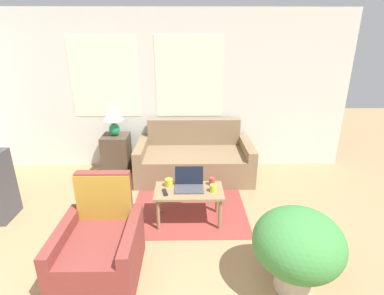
% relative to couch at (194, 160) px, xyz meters
% --- Properties ---
extents(wall_back, '(6.53, 0.06, 2.60)m').
position_rel_couch_xyz_m(wall_back, '(-0.69, 0.48, 1.04)').
color(wall_back, silver).
rests_on(wall_back, ground_plane).
extents(rug, '(1.50, 2.04, 0.01)m').
position_rel_couch_xyz_m(rug, '(-0.09, -0.69, -0.26)').
color(rug, brown).
rests_on(rug, ground_plane).
extents(couch, '(1.84, 0.93, 0.87)m').
position_rel_couch_xyz_m(couch, '(0.00, 0.00, 0.00)').
color(couch, '#846B4C').
rests_on(couch, ground_plane).
extents(armchair, '(0.73, 0.83, 0.94)m').
position_rel_couch_xyz_m(armchair, '(-0.94, -2.17, 0.01)').
color(armchair, brown).
rests_on(armchair, ground_plane).
extents(side_table, '(0.43, 0.43, 0.65)m').
position_rel_couch_xyz_m(side_table, '(-1.30, 0.16, 0.06)').
color(side_table, '#4C3D2D').
rests_on(side_table, ground_plane).
extents(table_lamp, '(0.32, 0.32, 0.50)m').
position_rel_couch_xyz_m(table_lamp, '(-1.30, 0.16, 0.71)').
color(table_lamp, '#1E8451').
rests_on(table_lamp, side_table).
extents(coffee_table, '(0.83, 0.46, 0.43)m').
position_rel_couch_xyz_m(coffee_table, '(-0.09, -1.31, 0.11)').
color(coffee_table, '#8E704C').
rests_on(coffee_table, ground_plane).
extents(laptop, '(0.35, 0.29, 0.24)m').
position_rel_couch_xyz_m(laptop, '(-0.09, -1.25, 0.22)').
color(laptop, '#47474C').
rests_on(laptop, coffee_table).
extents(cup_navy, '(0.10, 0.10, 0.10)m').
position_rel_couch_xyz_m(cup_navy, '(-0.34, -1.21, 0.21)').
color(cup_navy, gold).
rests_on(cup_navy, coffee_table).
extents(cup_yellow, '(0.07, 0.07, 0.10)m').
position_rel_couch_xyz_m(cup_yellow, '(0.20, -1.19, 0.22)').
color(cup_yellow, '#B23D38').
rests_on(cup_yellow, coffee_table).
extents(cup_white, '(0.08, 0.08, 0.09)m').
position_rel_couch_xyz_m(cup_white, '(0.20, -1.35, 0.21)').
color(cup_white, gold).
rests_on(cup_white, coffee_table).
extents(tv_remote, '(0.08, 0.16, 0.02)m').
position_rel_couch_xyz_m(tv_remote, '(-0.38, -1.38, 0.18)').
color(tv_remote, black).
rests_on(tv_remote, coffee_table).
extents(potted_plant, '(0.79, 0.79, 0.80)m').
position_rel_couch_xyz_m(potted_plant, '(0.85, -2.40, 0.21)').
color(potted_plant, '#BCB2A3').
rests_on(potted_plant, ground_plane).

